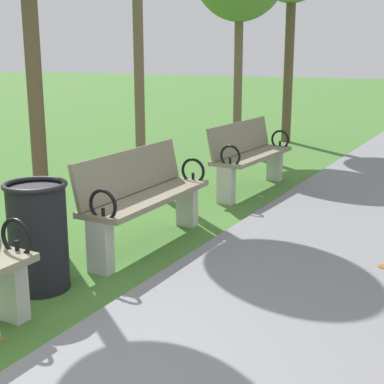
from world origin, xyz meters
TOP-DOWN VIEW (x-y plane):
  - park_bench_2 at (-0.50, 2.42)m, footprint 0.48×1.60m
  - park_bench_3 at (-0.50, 4.91)m, footprint 0.54×1.62m
  - trash_bin at (-0.65, 1.20)m, footprint 0.48×0.48m
  - scattered_leaves at (0.10, 1.87)m, footprint 5.35×9.42m

SIDE VIEW (x-z plane):
  - scattered_leaves at x=0.10m, z-range 0.00..0.02m
  - trash_bin at x=-0.65m, z-range 0.00..0.84m
  - park_bench_2 at x=-0.50m, z-range 0.04..0.93m
  - park_bench_3 at x=-0.50m, z-range 0.04..0.93m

